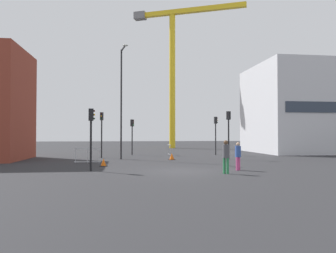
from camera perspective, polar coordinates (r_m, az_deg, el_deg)
The scene contains 15 objects.
ground at distance 18.48m, azimuth 2.55°, elevation -7.94°, with size 160.00×160.00×0.00m, color #28282B.
office_block at distance 40.60m, azimuth 21.88°, elevation 2.86°, with size 10.00×10.71×10.09m.
construction_crane at distance 50.45m, azimuth 1.21°, elevation 12.65°, with size 16.25×7.76×21.42m.
streetlamp_tall at distance 27.50m, azimuth -8.20°, elevation 5.51°, with size 0.64×2.01×9.33m.
traffic_light_far at distance 19.08m, azimuth -13.47°, elevation -0.37°, with size 0.38×0.27×3.59m.
traffic_light_corner at distance 29.19m, azimuth -11.67°, elevation -0.15°, with size 0.30×0.39×4.06m.
traffic_light_crosswalk at distance 33.11m, azimuth 8.44°, elevation -0.49°, with size 0.37×0.24×3.89m.
traffic_light_verge at distance 33.11m, azimuth -6.36°, elevation -0.78°, with size 0.37×0.36×3.62m.
traffic_light_near at distance 27.49m, azimuth 10.67°, elevation -0.11°, with size 0.35×0.38×4.04m.
pedestrian_walking at distance 19.37m, azimuth 12.29°, elevation -4.80°, with size 0.34×0.34×1.63m.
pedestrian_waiting at distance 17.53m, azimuth 10.22°, elevation -4.85°, with size 0.34×0.34×1.79m.
safety_barrier_right_run at distance 24.31m, azimuth -14.08°, elevation -5.00°, with size 1.90×0.19×1.08m.
safety_barrier_left_run at distance 32.27m, azimuth 0.23°, elevation -4.13°, with size 0.07×2.06×1.08m.
traffic_cone_on_verge at distance 21.85m, azimuth -11.35°, elevation -6.30°, with size 0.50×0.50×0.50m.
traffic_cone_by_barrier at distance 26.74m, azimuth 0.68°, elevation -5.36°, with size 0.55×0.55×0.56m.
Camera 1 is at (-3.18, -18.09, 2.11)m, focal length 34.41 mm.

